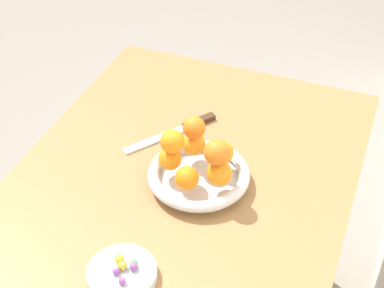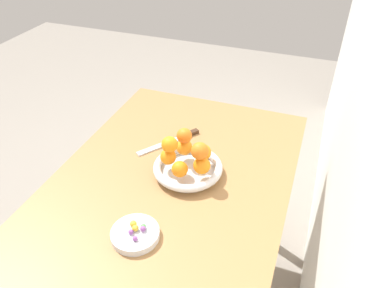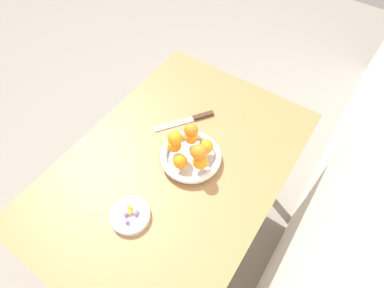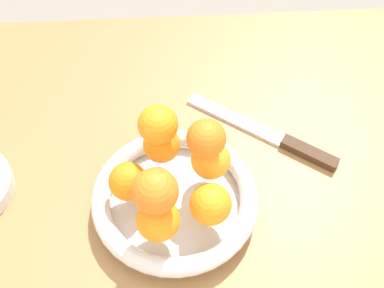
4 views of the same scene
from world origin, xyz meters
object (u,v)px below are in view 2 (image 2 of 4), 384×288
at_px(candy_dish, 135,234).
at_px(orange_5, 200,151).
at_px(orange_6, 184,136).
at_px(dining_table, 171,200).
at_px(orange_3, 184,147).
at_px(candy_ball_2, 131,232).
at_px(knife, 174,140).
at_px(candy_ball_1, 143,229).
at_px(candy_ball_0, 143,227).
at_px(orange_2, 203,152).
at_px(fruit_bowl, 188,169).
at_px(candy_ball_5, 135,239).
at_px(orange_7, 170,145).
at_px(orange_0, 180,169).
at_px(orange_1, 202,166).
at_px(candy_ball_3, 133,224).
at_px(orange_4, 168,157).
at_px(candy_ball_4, 136,228).

xyz_separation_m(candy_dish, orange_5, (-0.28, 0.09, 0.11)).
distance_m(candy_dish, orange_6, 0.36).
bearing_deg(dining_table, orange_3, 174.16).
bearing_deg(orange_6, candy_ball_2, -3.30).
distance_m(dining_table, orange_5, 0.23).
xyz_separation_m(orange_5, orange_6, (-0.06, -0.08, -0.00)).
bearing_deg(knife, dining_table, 18.74).
bearing_deg(candy_ball_1, candy_ball_0, -159.94).
relative_size(orange_2, orange_5, 0.99).
relative_size(orange_6, candy_ball_2, 3.54).
relative_size(dining_table, fruit_bowl, 4.77).
relative_size(dining_table, candy_ball_5, 77.22).
xyz_separation_m(orange_3, orange_7, (0.07, -0.02, 0.05)).
xyz_separation_m(orange_0, orange_2, (-0.11, 0.04, 0.00)).
xyz_separation_m(fruit_bowl, candy_dish, (0.30, -0.04, -0.01)).
xyz_separation_m(orange_1, orange_6, (-0.07, -0.08, 0.05)).
height_order(orange_6, candy_ball_3, orange_6).
bearing_deg(orange_6, orange_2, 91.63).
relative_size(orange_4, orange_6, 1.03).
bearing_deg(orange_7, candy_ball_1, 6.84).
distance_m(orange_5, orange_6, 0.10).
xyz_separation_m(candy_ball_0, knife, (-0.44, -0.09, -0.02)).
distance_m(fruit_bowl, candy_ball_3, 0.29).
bearing_deg(orange_0, dining_table, -101.28).
bearing_deg(orange_1, candy_ball_2, -19.76).
bearing_deg(candy_ball_0, candy_ball_3, -85.86).
bearing_deg(dining_table, orange_5, 108.83).
height_order(fruit_bowl, knife, fruit_bowl).
bearing_deg(dining_table, candy_ball_1, 4.91).
distance_m(orange_4, orange_7, 0.05).
bearing_deg(candy_ball_1, candy_ball_4, -70.22).
height_order(orange_3, orange_7, orange_7).
xyz_separation_m(candy_ball_1, candy_ball_5, (0.04, -0.01, -0.00)).
relative_size(orange_5, candy_ball_0, 3.73).
bearing_deg(fruit_bowl, candy_ball_4, -7.59).
height_order(orange_7, candy_ball_3, orange_7).
relative_size(orange_1, orange_6, 1.09).
xyz_separation_m(orange_4, orange_7, (0.00, 0.01, 0.05)).
height_order(orange_2, orange_6, orange_6).
bearing_deg(orange_3, candy_dish, -1.92).
xyz_separation_m(orange_5, candy_ball_5, (0.31, -0.08, -0.09)).
bearing_deg(candy_ball_1, orange_1, 163.87).
xyz_separation_m(candy_ball_3, candy_ball_5, (0.04, 0.03, -0.00)).
bearing_deg(candy_ball_4, orange_0, 171.46).
relative_size(candy_ball_0, knife, 0.07).
bearing_deg(orange_5, orange_0, -53.67).
xyz_separation_m(candy_ball_0, candy_ball_2, (0.03, -0.02, -0.00)).
bearing_deg(orange_6, orange_5, 49.38).
distance_m(orange_0, candy_ball_2, 0.26).
bearing_deg(orange_5, candy_ball_1, -14.62).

